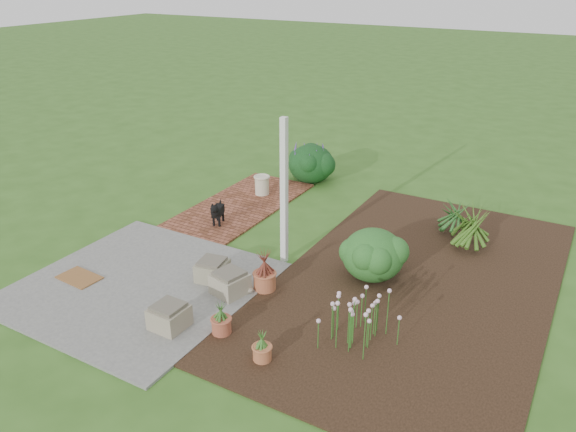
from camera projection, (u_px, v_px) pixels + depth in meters
The scene contains 19 objects.
ground at pixel (266, 259), 9.66m from camera, with size 80.00×80.00×0.00m, color #345E1D.
concrete_patio at pixel (140, 285), 8.83m from camera, with size 3.50×3.50×0.04m, color #62625F.
brick_path at pixel (242, 204), 11.81m from camera, with size 1.60×3.50×0.04m, color brown.
garden_bed at pixel (416, 283), 8.91m from camera, with size 4.00×7.00×0.03m, color black.
veranda_post at pixel (284, 193), 9.09m from camera, with size 0.10×0.10×2.50m, color white.
stone_trough_near at pixel (169, 317), 7.72m from camera, with size 0.46×0.46×0.31m, color gray.
stone_trough_mid at pixel (230, 284), 8.52m from camera, with size 0.47×0.47×0.31m, color gray.
stone_trough_far at pixel (212, 271), 8.90m from camera, with size 0.45×0.45×0.30m, color #767357.
coir_doormat at pixel (79, 277), 8.98m from camera, with size 0.68×0.44×0.02m, color brown.
black_dog at pixel (217, 211), 10.74m from camera, with size 0.30×0.53×0.47m.
cream_ceramic_urn at pixel (262, 185), 12.22m from camera, with size 0.30×0.30×0.40m, color beige.
evergreen_shrub at pixel (373, 254), 8.87m from camera, with size 0.99×0.99×0.84m, color #113815.
agapanthus_clump_back at pixel (470, 222), 9.80m from camera, with size 1.09×1.09×0.98m, color #1E3F10, non-canonical shape.
agapanthus_clump_front at pixel (454, 213), 10.46m from camera, with size 0.84×0.84×0.75m, color #133B1A, non-canonical shape.
pink_flower_patch at pixel (359, 319), 7.36m from camera, with size 1.08×1.08×0.69m, color #113D0F, non-canonical shape.
terracotta_pot_bronze at pixel (265, 281), 8.65m from camera, with size 0.34×0.34×0.28m, color #AE5D3B.
terracotta_pot_small_left at pixel (262, 353), 7.11m from camera, with size 0.24×0.24×0.20m, color #AE613A.
terracotta_pot_small_right at pixel (221, 325), 7.63m from camera, with size 0.27×0.27×0.23m, color #A45137.
purple_flowering_bush at pixel (311, 163), 12.98m from camera, with size 1.05×1.05×0.89m, color black.
Camera 1 is at (4.57, -7.19, 4.62)m, focal length 35.00 mm.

